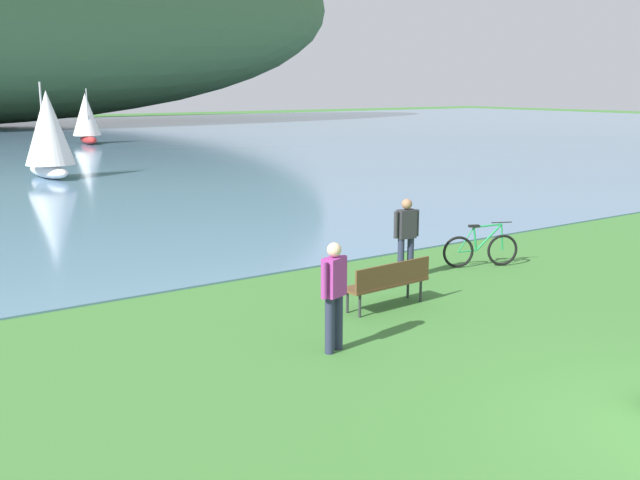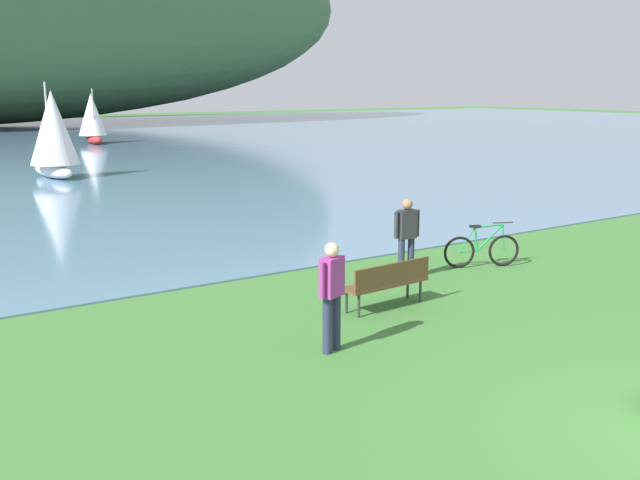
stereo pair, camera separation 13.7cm
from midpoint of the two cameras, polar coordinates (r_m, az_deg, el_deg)
park_bench_near_camera at (r=13.55m, az=5.51°, el=-3.15°), size 1.83×0.59×0.88m
bicycle_leaning_near_bench at (r=16.99m, az=12.58°, el=-0.74°), size 1.63×0.79×1.01m
person_at_shoreline at (r=15.55m, az=6.94°, el=0.50°), size 0.61×0.27×1.71m
person_on_the_grass at (r=11.22m, az=1.27°, el=-3.85°), size 0.58×0.33×1.71m
sailboat_mid_bay at (r=34.13m, az=-19.75°, el=7.73°), size 2.29×3.58×4.11m
sailboat_toward_hillside at (r=54.12m, az=-17.07°, el=8.99°), size 2.08×3.27×3.75m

